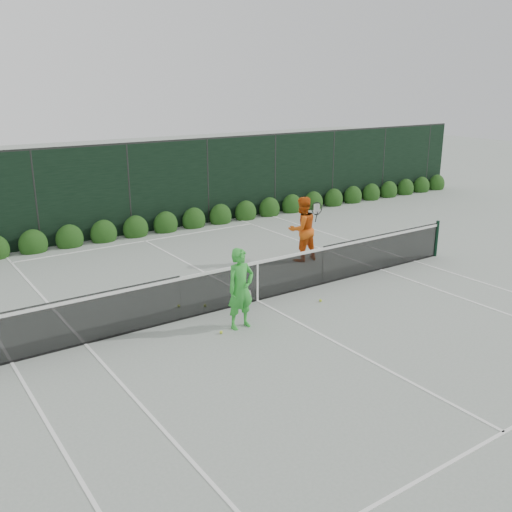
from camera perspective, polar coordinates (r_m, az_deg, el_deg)
ground at (r=13.47m, az=0.13°, el=-4.50°), size 80.00×80.00×0.00m
tennis_net at (r=13.27m, az=0.05°, el=-2.39°), size 12.90×0.10×1.07m
player_woman at (r=11.77m, az=-1.54°, el=-3.28°), size 0.67×0.44×1.72m
player_man at (r=16.28m, az=4.64°, el=2.70°), size 0.95×0.73×1.86m
court_lines at (r=13.46m, az=0.13°, el=-4.48°), size 11.03×23.83×0.01m
windscreen_fence at (r=10.96m, az=8.22°, el=-1.37°), size 32.00×21.07×3.06m
hedge_row at (r=19.43m, az=-11.94°, el=2.63°), size 31.66×0.65×0.94m
tennis_balls at (r=12.84m, az=-2.40°, el=-5.45°), size 2.96×1.85×0.07m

